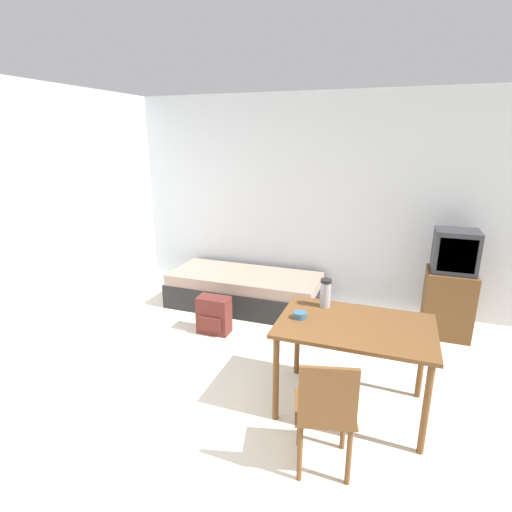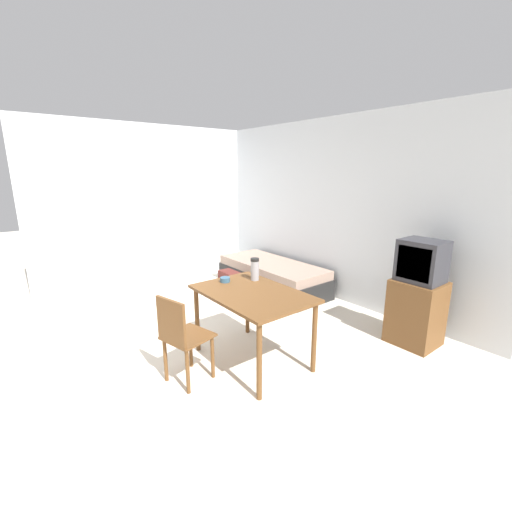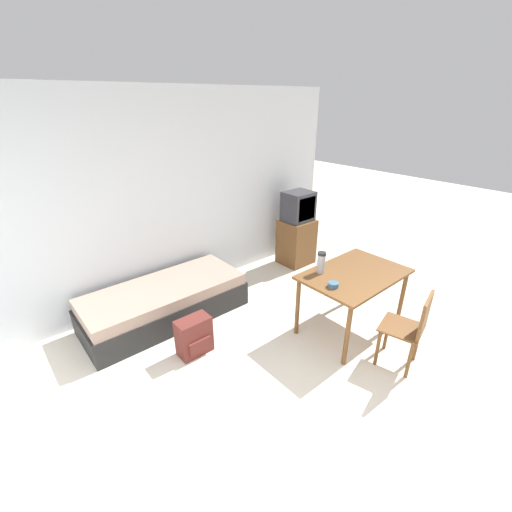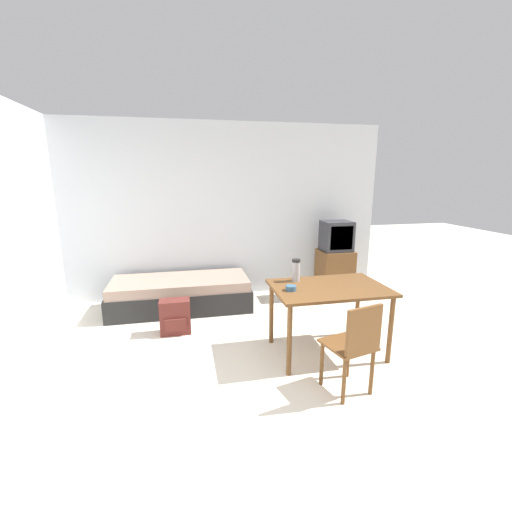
{
  "view_description": "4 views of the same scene",
  "coord_description": "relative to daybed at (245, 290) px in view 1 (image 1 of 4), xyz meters",
  "views": [
    {
      "loc": [
        1.24,
        -1.79,
        2.16
      ],
      "look_at": [
        0.0,
        1.68,
        1.06
      ],
      "focal_mm": 28.0,
      "sensor_mm": 36.0,
      "label": 1
    },
    {
      "loc": [
        3.58,
        -0.84,
        1.94
      ],
      "look_at": [
        0.38,
        1.7,
        0.92
      ],
      "focal_mm": 24.0,
      "sensor_mm": 36.0,
      "label": 2
    },
    {
      "loc": [
        -2.03,
        -0.73,
        2.56
      ],
      "look_at": [
        0.27,
        1.97,
        0.9
      ],
      "focal_mm": 24.0,
      "sensor_mm": 36.0,
      "label": 3
    },
    {
      "loc": [
        -0.46,
        -2.07,
        1.9
      ],
      "look_at": [
        0.39,
        1.92,
        0.94
      ],
      "focal_mm": 24.0,
      "sensor_mm": 36.0,
      "label": 4
    }
  ],
  "objects": [
    {
      "name": "thermos_flask",
      "position": [
        1.28,
        -1.37,
        0.67
      ],
      "size": [
        0.09,
        0.09,
        0.25
      ],
      "color": "#99999E",
      "rests_on": "dining_table"
    },
    {
      "name": "wall_left",
      "position": [
        -1.71,
        -1.14,
        1.13
      ],
      "size": [
        0.06,
        4.27,
        2.7
      ],
      "color": "silver",
      "rests_on": "ground_plane"
    },
    {
      "name": "daybed",
      "position": [
        0.0,
        0.0,
        0.0
      ],
      "size": [
        1.99,
        0.84,
        0.46
      ],
      "color": "black",
      "rests_on": "ground_plane"
    },
    {
      "name": "dining_table",
      "position": [
        1.56,
        -1.63,
        0.44
      ],
      "size": [
        1.2,
        0.81,
        0.76
      ],
      "color": "brown",
      "rests_on": "ground_plane"
    },
    {
      "name": "backpack",
      "position": [
        -0.07,
        -0.81,
        -0.01
      ],
      "size": [
        0.37,
        0.24,
        0.43
      ],
      "color": "#56231E",
      "rests_on": "ground_plane"
    },
    {
      "name": "wall_back",
      "position": [
        0.54,
        0.53,
        1.13
      ],
      "size": [
        5.44,
        0.06,
        2.7
      ],
      "color": "silver",
      "rests_on": "ground_plane"
    },
    {
      "name": "ground_plane",
      "position": [
        0.54,
        -2.77,
        -0.22
      ],
      "size": [
        20.0,
        20.0,
        0.0
      ],
      "primitive_type": "plane",
      "color": "beige"
    },
    {
      "name": "tv",
      "position": [
        2.42,
        0.06,
        0.34
      ],
      "size": [
        0.51,
        0.47,
        1.21
      ],
      "color": "brown",
      "rests_on": "ground_plane"
    },
    {
      "name": "mate_bowl",
      "position": [
        1.13,
        -1.67,
        0.56
      ],
      "size": [
        0.11,
        0.11,
        0.05
      ],
      "color": "#335670",
      "rests_on": "dining_table"
    },
    {
      "name": "wooden_chair",
      "position": [
        1.48,
        -2.39,
        0.26
      ],
      "size": [
        0.47,
        0.47,
        0.86
      ],
      "color": "brown",
      "rests_on": "ground_plane"
    }
  ]
}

